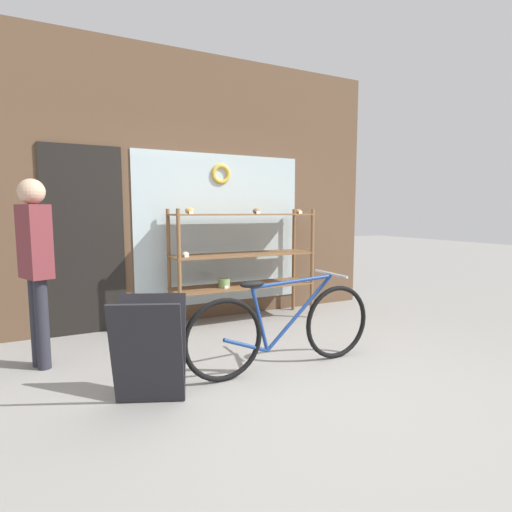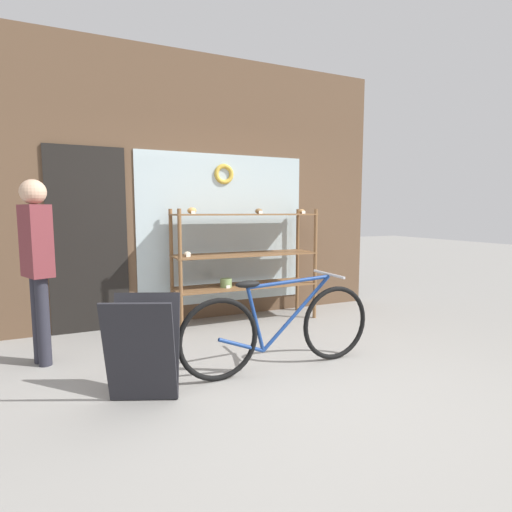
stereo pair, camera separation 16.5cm
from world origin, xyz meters
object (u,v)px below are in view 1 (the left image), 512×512
at_px(bicycle, 284,328).
at_px(sandwich_board, 149,350).
at_px(display_case, 242,254).
at_px(pedestrian, 36,258).

xyz_separation_m(bicycle, sandwich_board, (-1.18, -0.11, 0.02)).
bearing_deg(display_case, pedestrian, -165.66).
distance_m(display_case, bicycle, 1.65).
bearing_deg(pedestrian, display_case, -99.69).
distance_m(sandwich_board, pedestrian, 1.44).
bearing_deg(pedestrian, sandwich_board, -170.32).
xyz_separation_m(sandwich_board, pedestrian, (-0.73, 1.10, 0.59)).
relative_size(bicycle, pedestrian, 1.11).
bearing_deg(sandwich_board, pedestrian, 146.22).
height_order(display_case, bicycle, display_case).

